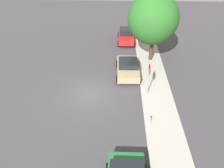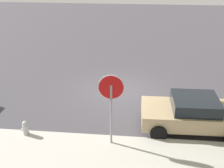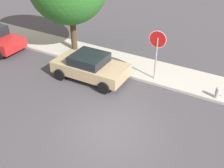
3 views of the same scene
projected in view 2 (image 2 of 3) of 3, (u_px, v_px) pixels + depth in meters
name	position (u px, v px, depth m)	size (l,w,h in m)	color
ground_plane	(121.00, 91.00, 14.47)	(60.00, 60.00, 0.00)	#423F44
sidewalk_curb	(109.00, 157.00, 9.56)	(32.00, 2.42, 0.14)	#B2ADA3
stop_sign	(111.00, 98.00, 9.48)	(0.90, 0.08, 2.80)	gray
parked_car_tan	(192.00, 113.00, 11.04)	(4.00, 2.17, 1.37)	tan
fire_hydrant	(26.00, 129.00, 10.62)	(0.30, 0.22, 0.72)	#A5A5A8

